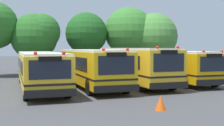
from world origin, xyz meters
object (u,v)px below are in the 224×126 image
Objects in this scene: school_bus_1 at (91,66)px; school_bus_2 at (135,65)px; school_bus_3 at (177,65)px; tree_3 at (130,30)px; tree_4 at (155,37)px; traffic_cone at (161,103)px; tree_2 at (85,34)px; tree_1 at (37,35)px; school_bus_0 at (40,69)px.

school_bus_1 is 3.28m from school_bus_2.
school_bus_3 is 1.38× the size of tree_3.
school_bus_1 is at bearing -136.99° from tree_4.
traffic_cone is (0.78, -8.54, -1.09)m from school_bus_1.
school_bus_2 is 9.01m from traffic_cone.
school_bus_1 is at bearing -101.48° from tree_2.
tree_4 is at bearing -10.01° from tree_2.
tree_2 is 9.79× the size of traffic_cone.
tree_1 reaches higher than traffic_cone.
tree_1 is 0.95× the size of tree_4.
tree_4 is (9.18, 8.56, 2.39)m from school_bus_1.
school_bus_1 is at bearing -74.08° from tree_1.
tree_3 is (9.45, -0.34, 0.65)m from tree_1.
school_bus_1 is 1.74× the size of tree_1.
tree_2 is (-4.85, 9.56, 2.77)m from school_bus_3.
traffic_cone is at bearing 56.74° from school_bus_3.
tree_3 reaches higher than tree_1.
school_bus_1 is 1.65× the size of tree_4.
school_bus_1 is 16.27× the size of traffic_cone.
school_bus_2 is (3.28, 0.03, 0.05)m from school_bus_1.
tree_3 is 1.10× the size of tree_4.
tree_2 is at bearing 86.20° from traffic_cone.
school_bus_2 is at bearing 5.16° from school_bus_3.
tree_2 is at bearing -61.82° from school_bus_3.
tree_1 reaches higher than school_bus_3.
tree_1 is at bearing -93.34° from school_bus_0.
school_bus_2 is 1.43× the size of tree_3.
tree_3 is 19.35m from traffic_cone.
school_bus_2 is 10.23m from tree_2.
tree_4 reaches higher than school_bus_2.
school_bus_3 reaches higher than traffic_cone.
school_bus_2 is 1.58× the size of tree_2.
traffic_cone is at bearing -116.17° from tree_4.
school_bus_1 is 1.05× the size of school_bus_2.
tree_4 is 19.37m from traffic_cone.
school_bus_2 is at bearing -179.59° from school_bus_1.
tree_4 is at bearing -5.62° from tree_1.
traffic_cone is (-5.90, -17.95, -4.19)m from tree_3.
tree_1 is at bearing 177.97° from tree_3.
tree_1 is at bearing -74.28° from school_bus_1.
school_bus_1 is 6.85m from school_bus_3.
tree_2 is (-1.28, 9.80, 2.65)m from school_bus_2.
traffic_cone is (-2.50, -8.57, -1.14)m from school_bus_2.
school_bus_0 is at bearing 116.45° from traffic_cone.
tree_4 is at bearing -18.56° from tree_3.
school_bus_3 is 1.52× the size of tree_2.
school_bus_2 is 1.57× the size of tree_4.
tree_3 is at bearing 71.81° from traffic_cone.
school_bus_3 is at bearing -88.92° from tree_3.
tree_3 reaches higher than school_bus_3.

